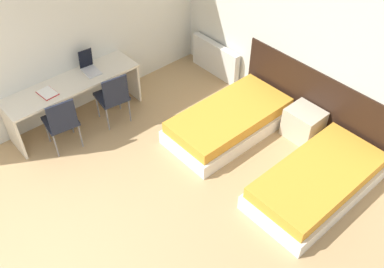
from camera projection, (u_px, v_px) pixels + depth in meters
name	position (u px, v px, depth m)	size (l,w,h in m)	color
ground_plane	(44.00, 257.00, 4.97)	(20.00, 20.00, 0.00)	tan
wall_back	(292.00, 33.00, 6.09)	(5.33, 0.05, 2.70)	silver
wall_left	(83.00, 25.00, 6.27)	(0.05, 5.17, 2.70)	silver
headboard_panel	(317.00, 103.00, 6.28)	(2.69, 0.03, 1.00)	black
bed_near_window	(229.00, 121.00, 6.45)	(0.98, 1.93, 0.40)	silver
bed_near_door	(317.00, 182.00, 5.56)	(0.98, 1.93, 0.40)	silver
nightstand	(303.00, 124.00, 6.34)	(0.51, 0.44, 0.48)	beige
radiator	(215.00, 59.00, 7.52)	(1.06, 0.12, 0.59)	silver
desk	(73.00, 91.00, 6.38)	(0.58, 2.06, 0.73)	beige
chair_near_laptop	(113.00, 95.00, 6.40)	(0.49, 0.49, 0.89)	black
chair_near_notebook	(61.00, 120.00, 5.98)	(0.49, 0.49, 0.89)	black
laptop	(89.00, 67.00, 6.45)	(0.33, 0.24, 0.33)	silver
open_notebook	(47.00, 93.00, 6.07)	(0.31, 0.23, 0.02)	#B21E1E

